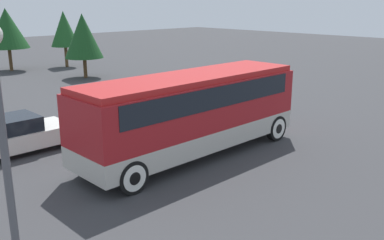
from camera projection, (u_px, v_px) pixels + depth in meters
name	position (u px, v px, depth m)	size (l,w,h in m)	color
ground_plane	(192.00, 155.00, 16.60)	(120.00, 120.00, 0.00)	#38383A
tour_bus	(194.00, 107.00, 16.15)	(9.51, 2.66, 3.15)	#B7B2A8
parked_car_near	(166.00, 92.00, 24.58)	(4.75, 1.84, 1.40)	black
parked_car_mid	(10.00, 136.00, 16.61)	(4.58, 1.98, 1.46)	silver
lamp_post	(1.00, 121.00, 8.08)	(0.44, 0.44, 5.42)	#515156
tree_left	(7.00, 28.00, 35.80)	(3.42, 3.42, 5.22)	brown
tree_center	(64.00, 29.00, 38.01)	(2.46, 2.46, 4.95)	brown
tree_right	(83.00, 36.00, 32.58)	(2.92, 2.92, 4.89)	brown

